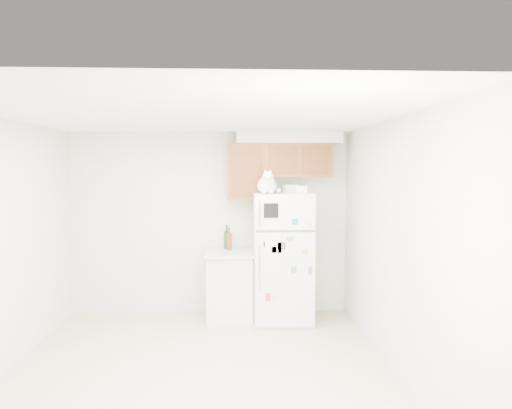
{
  "coord_description": "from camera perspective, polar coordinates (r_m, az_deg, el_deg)",
  "views": [
    {
      "loc": [
        0.36,
        -4.3,
        2.01
      ],
      "look_at": [
        0.62,
        1.55,
        1.55
      ],
      "focal_mm": 32.0,
      "sensor_mm": 36.0,
      "label": 1
    }
  ],
  "objects": [
    {
      "name": "storage_box_back",
      "position": [
        6.03,
        4.35,
        2.01
      ],
      "size": [
        0.2,
        0.17,
        0.1
      ],
      "primitive_type": "cube",
      "rotation": [
        0.0,
        0.0,
        0.23
      ],
      "color": "white",
      "rests_on": "refrigerator"
    },
    {
      "name": "storage_box_front",
      "position": [
        5.94,
        5.7,
        1.92
      ],
      "size": [
        0.17,
        0.13,
        0.09
      ],
      "primitive_type": "cube",
      "rotation": [
        0.0,
        0.0,
        -0.16
      ],
      "color": "white",
      "rests_on": "refrigerator"
    },
    {
      "name": "base_counter",
      "position": [
        6.17,
        -3.26,
        -10.03
      ],
      "size": [
        0.64,
        0.64,
        0.92
      ],
      "color": "white",
      "rests_on": "ground_plane"
    },
    {
      "name": "bottle_green",
      "position": [
        6.23,
        -3.68,
        -4.04
      ],
      "size": [
        0.08,
        0.08,
        0.33
      ],
      "primitive_type": null,
      "color": "#19381E",
      "rests_on": "base_counter"
    },
    {
      "name": "room_shell",
      "position": [
        4.56,
        -5.56,
        0.23
      ],
      "size": [
        3.84,
        4.04,
        2.52
      ],
      "color": "silver",
      "rests_on": "ground_plane"
    },
    {
      "name": "bottle_amber",
      "position": [
        6.15,
        -3.38,
        -4.26
      ],
      "size": [
        0.07,
        0.07,
        0.31
      ],
      "primitive_type": null,
      "color": "#593814",
      "rests_on": "base_counter"
    },
    {
      "name": "ground_plane",
      "position": [
        4.76,
        -7.12,
        -20.59
      ],
      "size": [
        3.8,
        4.0,
        0.01
      ],
      "primitive_type": "cube",
      "color": "#BEB592"
    },
    {
      "name": "cat",
      "position": [
        5.66,
        1.42,
        2.52
      ],
      "size": [
        0.3,
        0.44,
        0.31
      ],
      "color": "white",
      "rests_on": "refrigerator"
    },
    {
      "name": "refrigerator",
      "position": [
        6.05,
        3.31,
        -6.57
      ],
      "size": [
        0.76,
        0.78,
        1.7
      ],
      "color": "white",
      "rests_on": "ground_plane"
    }
  ]
}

